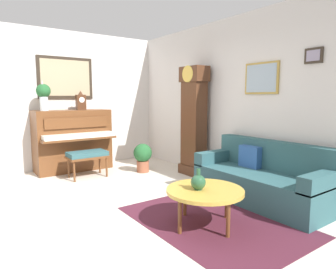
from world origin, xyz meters
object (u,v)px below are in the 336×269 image
Objects in this scene: potted_plant at (143,156)px; mantel_clock at (81,101)px; grandfather_clock at (194,124)px; coffee_table at (205,192)px; couch at (262,179)px; flower_vase at (43,94)px; piano_bench at (87,156)px; green_jug at (198,182)px; piano at (73,140)px.

mantel_clock is at bearing -138.20° from potted_plant.
grandfather_clock reaches higher than potted_plant.
coffee_table is at bearing -37.14° from grandfather_clock.
couch is 2.16× the size of coffee_table.
flower_vase is 1.04× the size of potted_plant.
couch is 5.00× the size of mantel_clock.
piano_bench is at bearing -149.37° from couch.
green_jug is at bearing 1.59° from mantel_clock.
green_jug is (-0.03, -0.08, 0.12)m from coffee_table.
coffee_table is at bearing 5.96° from piano.
couch is (1.69, -0.16, -0.65)m from grandfather_clock.
piano is 3.79× the size of mantel_clock.
piano is 3.72m from couch.
grandfather_clock is 2.32m from mantel_clock.
flower_vase is at bearing -165.86° from coffee_table.
grandfather_clock is 2.86m from flower_vase.
coffee_table is 0.14m from green_jug.
mantel_clock reaches higher than green_jug.
green_jug is at bearing -39.10° from grandfather_clock.
green_jug reaches higher than potted_plant.
piano_bench is at bearing -172.98° from coffee_table.
potted_plant reaches higher than piano_bench.
couch is 1.32m from green_jug.
potted_plant reaches higher than coffee_table.
piano is 0.79m from mantel_clock.
green_jug is (2.75, 0.26, 0.11)m from piano_bench.
flower_vase is (-1.66, -2.26, 0.56)m from grandfather_clock.
piano_bench is 1.06m from potted_plant.
couch is at bearing -5.52° from grandfather_clock.
flower_vase is at bearing -126.30° from grandfather_clock.
coffee_table is 1.52× the size of flower_vase.
mantel_clock reaches higher than potted_plant.
flower_vase reaches higher than piano_bench.
piano_bench is 2.79m from coffee_table.
potted_plant is at bearing 58.41° from flower_vase.
piano_bench is 1.43m from flower_vase.
green_jug is (3.46, 0.29, -0.09)m from piano.
grandfather_clock is 5.34× the size of mantel_clock.
coffee_table is at bearing 14.14° from flower_vase.
grandfather_clock is 3.50× the size of flower_vase.
flower_vase is at bearing -147.96° from couch.
potted_plant is at bearing 164.87° from coffee_table.
piano_bench is 1.25× the size of potted_plant.
piano_bench is 3.07m from couch.
piano is 6.00× the size of green_jug.
couch is 1.23m from coffee_table.
mantel_clock is (-0.72, 0.17, 0.97)m from piano_bench.
flower_vase is at bearing -121.59° from potted_plant.
flower_vase reaches higher than green_jug.
couch is 4.14m from flower_vase.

